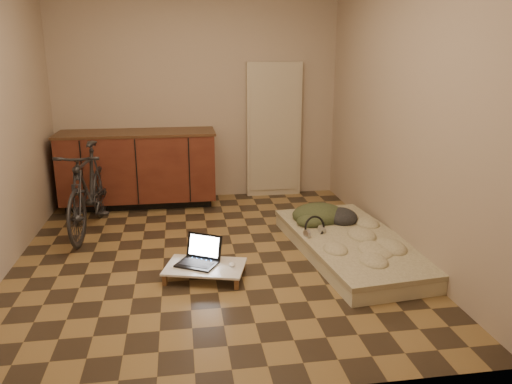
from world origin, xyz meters
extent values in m
cube|color=olive|center=(0.00, 0.00, 0.00)|extent=(3.50, 4.00, 0.00)
cube|color=tan|center=(0.00, 2.00, 1.30)|extent=(3.50, 0.00, 2.60)
cube|color=tan|center=(0.00, -2.00, 1.30)|extent=(3.50, 0.00, 2.60)
cube|color=tan|center=(1.75, 0.00, 1.30)|extent=(0.00, 4.00, 2.60)
cube|color=black|center=(-0.75, 1.74, 0.05)|extent=(1.70, 0.48, 0.10)
cube|color=#471C14|center=(-0.75, 1.70, 0.49)|extent=(1.80, 0.60, 0.78)
cube|color=#462C19|center=(-0.75, 1.70, 0.90)|extent=(1.84, 0.62, 0.03)
cube|color=#C1B399|center=(0.95, 1.94, 0.85)|extent=(0.70, 0.10, 1.70)
imported|color=black|center=(-1.20, 0.85, 0.50)|extent=(0.60, 1.59, 1.00)
cube|color=beige|center=(1.30, -0.16, 0.06)|extent=(1.09, 1.98, 0.12)
cube|color=beige|center=(1.30, -0.16, 0.14)|extent=(1.11, 2.00, 0.04)
cube|color=brown|center=(-0.41, -0.56, 0.04)|extent=(0.04, 0.04, 0.09)
cube|color=brown|center=(-0.32, -0.21, 0.04)|extent=(0.04, 0.04, 0.09)
cube|color=brown|center=(0.15, -0.72, 0.04)|extent=(0.04, 0.04, 0.09)
cube|color=brown|center=(0.25, -0.37, 0.04)|extent=(0.04, 0.04, 0.09)
cube|color=silver|center=(-0.08, -0.47, 0.10)|extent=(0.74, 0.58, 0.02)
cube|color=black|center=(-0.15, -0.44, 0.12)|extent=(0.39, 0.36, 0.02)
cube|color=black|center=(-0.08, -0.32, 0.23)|extent=(0.31, 0.21, 0.20)
cube|color=white|center=(-0.08, -0.32, 0.23)|extent=(0.26, 0.18, 0.17)
ellipsoid|color=white|center=(0.14, -0.50, 0.12)|extent=(0.06, 0.09, 0.03)
camera|label=1|loc=(-0.25, -4.31, 1.83)|focal=35.00mm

